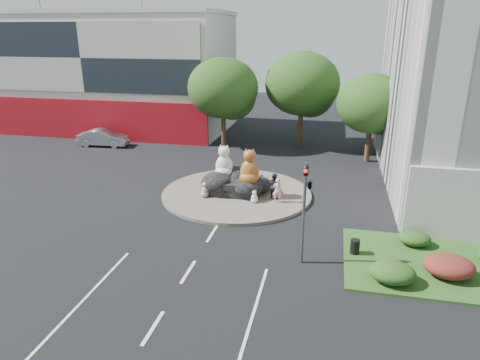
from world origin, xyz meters
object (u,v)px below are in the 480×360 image
(parked_car, at_px, (104,138))
(litter_bin, at_px, (355,247))
(pedestrian_dark, at_px, (274,186))
(cat_tabby, at_px, (250,166))
(kitten_white, at_px, (254,196))
(pedestrian_pink, at_px, (277,190))
(cat_white, at_px, (224,161))
(kitten_calico, at_px, (205,189))

(parked_car, xyz_separation_m, litter_bin, (22.79, -16.63, -0.31))
(pedestrian_dark, xyz_separation_m, parked_car, (-17.89, 10.37, -0.24))
(cat_tabby, bearing_deg, kitten_white, -66.81)
(cat_tabby, distance_m, pedestrian_pink, 2.40)
(pedestrian_pink, xyz_separation_m, pedestrian_dark, (-0.31, 0.65, 0.05))
(pedestrian_pink, distance_m, litter_bin, 7.27)
(cat_white, bearing_deg, parked_car, 137.96)
(pedestrian_pink, bearing_deg, kitten_calico, -2.94)
(cat_tabby, xyz_separation_m, kitten_calico, (-2.81, -0.76, -1.56))
(kitten_white, distance_m, litter_bin, 7.97)
(kitten_calico, bearing_deg, pedestrian_pink, 28.47)
(kitten_white, bearing_deg, cat_white, 119.04)
(kitten_calico, bearing_deg, kitten_white, 22.84)
(kitten_calico, relative_size, kitten_white, 1.26)
(litter_bin, bearing_deg, parked_car, 143.89)
(pedestrian_dark, bearing_deg, kitten_calico, 37.49)
(kitten_white, bearing_deg, parked_car, 122.85)
(cat_white, relative_size, parked_car, 0.47)
(cat_tabby, bearing_deg, pedestrian_pink, -22.91)
(cat_tabby, relative_size, kitten_calico, 2.27)
(kitten_calico, height_order, pedestrian_dark, pedestrian_dark)
(cat_white, distance_m, pedestrian_dark, 3.83)
(cat_white, height_order, parked_car, cat_white)
(pedestrian_dark, bearing_deg, parked_car, -2.21)
(pedestrian_pink, bearing_deg, litter_bin, 125.33)
(cat_white, height_order, kitten_calico, cat_white)
(cat_white, distance_m, kitten_white, 3.49)
(kitten_calico, xyz_separation_m, pedestrian_dark, (4.42, 0.75, 0.32))
(cat_white, xyz_separation_m, kitten_white, (2.44, -1.90, -1.61))
(pedestrian_dark, bearing_deg, cat_tabby, 27.59)
(kitten_white, relative_size, litter_bin, 1.13)
(pedestrian_pink, bearing_deg, kitten_white, 10.18)
(cat_tabby, height_order, pedestrian_dark, cat_tabby)
(pedestrian_dark, distance_m, parked_car, 20.68)
(kitten_white, relative_size, parked_car, 0.17)
(kitten_white, xyz_separation_m, litter_bin, (6.00, -5.25, -0.13))
(cat_tabby, distance_m, kitten_calico, 3.30)
(kitten_white, bearing_deg, kitten_calico, 152.49)
(cat_white, relative_size, litter_bin, 3.10)
(kitten_white, xyz_separation_m, parked_car, (-16.79, 11.38, 0.18))
(cat_white, height_order, cat_tabby, cat_tabby)
(kitten_calico, distance_m, pedestrian_dark, 4.50)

